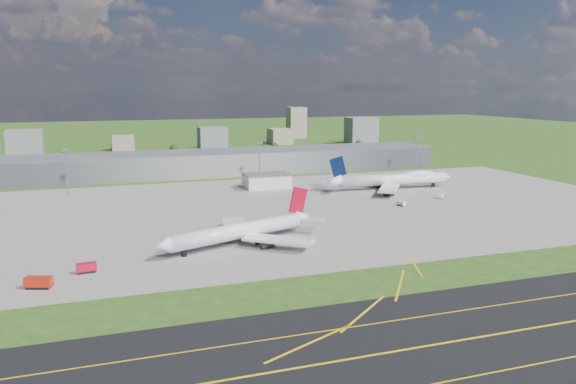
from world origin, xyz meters
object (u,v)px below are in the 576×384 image
object	(u,v)px
crash_tender	(86,268)
tug_yellow	(214,239)
airliner_red_twin	(243,231)
airliner_blue_quad	(393,180)
van_white_far	(441,196)
fire_truck	(39,283)
van_white_near	(401,204)

from	to	relation	value
crash_tender	tug_yellow	size ratio (longest dim) A/B	1.60
airliner_red_twin	airliner_blue_quad	size ratio (longest dim) A/B	0.86
crash_tender	tug_yellow	world-z (taller)	crash_tender
airliner_red_twin	tug_yellow	world-z (taller)	airliner_red_twin
crash_tender	van_white_far	size ratio (longest dim) A/B	1.32
fire_truck	airliner_red_twin	bearing A→B (deg)	40.76
tug_yellow	van_white_far	world-z (taller)	van_white_far
van_white_near	van_white_far	xyz separation A→B (m)	(29.83, 10.43, -0.04)
airliner_blue_quad	van_white_far	world-z (taller)	airliner_blue_quad
airliner_red_twin	tug_yellow	distance (m)	13.04
crash_tender	tug_yellow	bearing A→B (deg)	19.19
airliner_blue_quad	crash_tender	size ratio (longest dim) A/B	12.32
airliner_blue_quad	tug_yellow	world-z (taller)	airliner_blue_quad
crash_tender	van_white_near	distance (m)	158.74
fire_truck	tug_yellow	distance (m)	68.58
fire_truck	van_white_near	xyz separation A→B (m)	(160.95, 68.35, -0.50)
airliner_blue_quad	tug_yellow	distance (m)	144.37
crash_tender	tug_yellow	distance (m)	52.02
airliner_red_twin	van_white_near	size ratio (longest dim) A/B	13.28
fire_truck	van_white_near	world-z (taller)	fire_truck
crash_tender	airliner_blue_quad	bearing A→B (deg)	23.00
airliner_blue_quad	van_white_near	size ratio (longest dim) A/B	15.44
fire_truck	van_white_near	bearing A→B (deg)	42.50
airliner_red_twin	fire_truck	world-z (taller)	airliner_red_twin
airliner_blue_quad	crash_tender	xyz separation A→B (m)	(-167.60, -101.91, -4.10)
crash_tender	van_white_near	bearing A→B (deg)	13.09
airliner_red_twin	crash_tender	world-z (taller)	airliner_red_twin
airliner_red_twin	van_white_far	xyz separation A→B (m)	(121.78, 51.92, -3.94)
van_white_far	van_white_near	bearing A→B (deg)	159.61
van_white_near	tug_yellow	bearing A→B (deg)	95.30
airliner_blue_quad	van_white_far	xyz separation A→B (m)	(10.04, -33.58, -4.50)
airliner_red_twin	airliner_blue_quad	bearing A→B (deg)	-163.50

